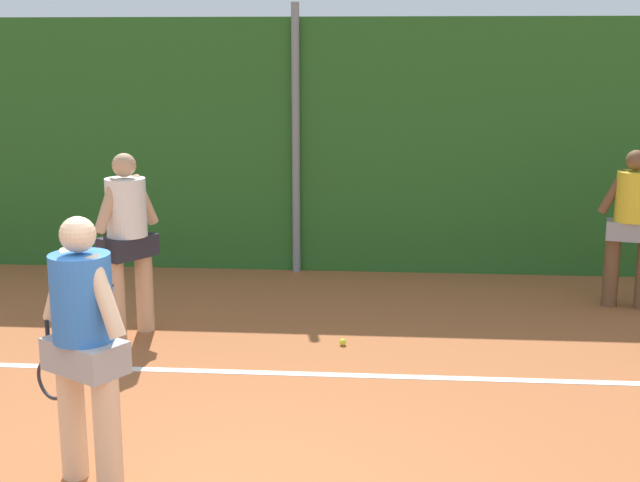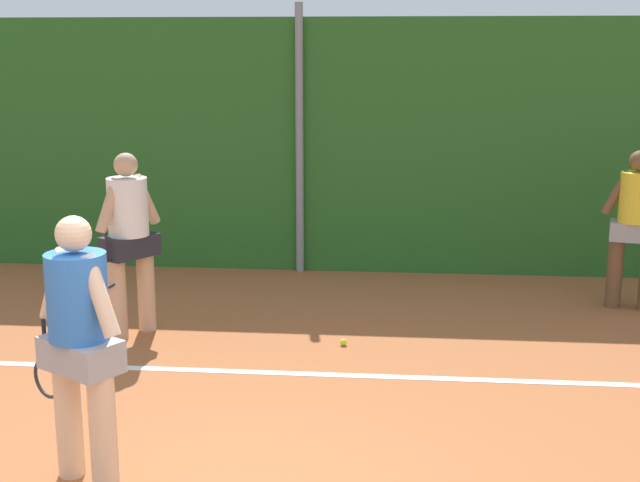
% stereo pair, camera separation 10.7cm
% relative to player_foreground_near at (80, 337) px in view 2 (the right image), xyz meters
% --- Properties ---
extents(ground_plane, '(29.07, 29.07, 0.00)m').
position_rel_player_foreground_near_xyz_m(ground_plane, '(0.76, 1.16, -1.01)').
color(ground_plane, '#A85B33').
extents(hedge_fence_backdrop, '(18.90, 0.25, 3.17)m').
position_rel_player_foreground_near_xyz_m(hedge_fence_backdrop, '(0.76, 5.78, 0.58)').
color(hedge_fence_backdrop, '#286023').
rests_on(hedge_fence_backdrop, ground_plane).
extents(fence_post_center, '(0.10, 0.10, 3.34)m').
position_rel_player_foreground_near_xyz_m(fence_post_center, '(0.76, 5.60, 0.66)').
color(fence_post_center, gray).
rests_on(fence_post_center, ground_plane).
extents(court_baseline_paint, '(13.81, 0.10, 0.01)m').
position_rel_player_foreground_near_xyz_m(court_baseline_paint, '(0.76, 2.05, -1.00)').
color(court_baseline_paint, white).
rests_on(court_baseline_paint, ground_plane).
extents(player_foreground_near, '(0.75, 0.54, 1.80)m').
position_rel_player_foreground_near_xyz_m(player_foreground_near, '(0.00, 0.00, 0.00)').
color(player_foreground_near, beige).
rests_on(player_foreground_near, ground_plane).
extents(player_midcourt, '(0.56, 0.73, 1.82)m').
position_rel_player_foreground_near_xyz_m(player_midcourt, '(-0.61, 2.98, 0.01)').
color(player_midcourt, tan).
rests_on(player_midcourt, ground_plane).
extents(player_backcourt_far, '(0.72, 0.41, 1.74)m').
position_rel_player_foreground_near_xyz_m(player_backcourt_far, '(4.55, 4.34, -0.03)').
color(player_backcourt_far, brown).
rests_on(player_backcourt_far, ground_plane).
extents(tennis_ball_4, '(0.07, 0.07, 0.07)m').
position_rel_player_foreground_near_xyz_m(tennis_ball_4, '(1.50, 2.83, -0.97)').
color(tennis_ball_4, '#CCDB33').
rests_on(tennis_ball_4, ground_plane).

